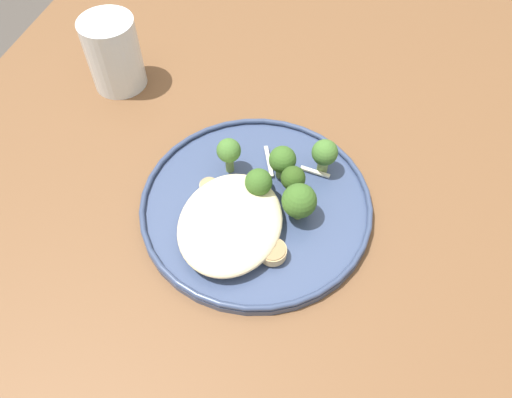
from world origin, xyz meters
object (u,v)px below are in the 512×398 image
(seared_scallop_rear_pale, at_px, (203,243))
(water_glass, at_px, (115,58))
(broccoli_floret_left_leaning, at_px, (229,152))
(broccoli_floret_split_head, at_px, (325,154))
(seared_scallop_right_edge, at_px, (219,215))
(seared_scallop_left_edge, at_px, (273,252))
(broccoli_floret_tall_stalk, at_px, (259,183))
(seared_scallop_large_seared, at_px, (248,235))
(broccoli_floret_front_edge, at_px, (281,160))
(seared_scallop_half_hidden, at_px, (209,188))
(broccoli_floret_center_pile, at_px, (299,201))
(seared_scallop_tilted_round, at_px, (258,184))
(broccoli_floret_small_sprig, at_px, (293,179))
(dinner_plate, at_px, (256,204))

(seared_scallop_rear_pale, bearing_deg, water_glass, -138.03)
(broccoli_floret_left_leaning, bearing_deg, seared_scallop_rear_pale, 3.28)
(broccoli_floret_split_head, bearing_deg, seared_scallop_right_edge, -42.44)
(seared_scallop_left_edge, xyz_separation_m, broccoli_floret_tall_stalk, (-0.07, -0.04, 0.02))
(seared_scallop_large_seared, xyz_separation_m, broccoli_floret_front_edge, (-0.11, 0.01, 0.02))
(broccoli_floret_tall_stalk, height_order, broccoli_floret_front_edge, broccoli_floret_tall_stalk)
(seared_scallop_half_hidden, distance_m, broccoli_floret_center_pile, 0.12)
(broccoli_floret_front_edge, relative_size, water_glass, 0.44)
(seared_scallop_tilted_round, height_order, broccoli_floret_left_leaning, broccoli_floret_left_leaning)
(seared_scallop_large_seared, height_order, broccoli_floret_split_head, broccoli_floret_split_head)
(broccoli_floret_front_edge, relative_size, broccoli_floret_small_sprig, 1.09)
(seared_scallop_left_edge, relative_size, broccoli_floret_left_leaning, 0.60)
(seared_scallop_right_edge, xyz_separation_m, broccoli_floret_left_leaning, (-0.08, -0.01, 0.02))
(seared_scallop_tilted_round, bearing_deg, seared_scallop_rear_pale, -20.90)
(seared_scallop_half_hidden, height_order, seared_scallop_rear_pale, seared_scallop_half_hidden)
(seared_scallop_left_edge, bearing_deg, dinner_plate, -149.72)
(dinner_plate, bearing_deg, broccoli_floret_tall_stalk, 167.18)
(seared_scallop_half_hidden, relative_size, seared_scallop_tilted_round, 0.76)
(seared_scallop_rear_pale, xyz_separation_m, broccoli_floret_left_leaning, (-0.12, -0.01, 0.03))
(broccoli_floret_front_edge, bearing_deg, seared_scallop_half_hidden, -54.52)
(seared_scallop_right_edge, xyz_separation_m, seared_scallop_tilted_round, (-0.06, 0.03, -0.00))
(broccoli_floret_small_sprig, bearing_deg, broccoli_floret_front_edge, -138.02)
(seared_scallop_rear_pale, height_order, seared_scallop_large_seared, same)
(seared_scallop_right_edge, relative_size, broccoli_floret_small_sprig, 0.75)
(dinner_plate, xyz_separation_m, seared_scallop_tilted_round, (-0.02, -0.00, 0.01))
(dinner_plate, xyz_separation_m, broccoli_floret_tall_stalk, (-0.01, 0.00, 0.04))
(broccoli_floret_tall_stalk, height_order, broccoli_floret_small_sprig, broccoli_floret_tall_stalk)
(seared_scallop_large_seared, height_order, broccoli_floret_front_edge, broccoli_floret_front_edge)
(seared_scallop_left_edge, bearing_deg, water_glass, -128.04)
(seared_scallop_half_hidden, distance_m, broccoli_floret_left_leaning, 0.05)
(seared_scallop_right_edge, height_order, broccoli_floret_split_head, broccoli_floret_split_head)
(broccoli_floret_split_head, xyz_separation_m, broccoli_floret_small_sprig, (0.05, -0.03, -0.01))
(broccoli_floret_front_edge, bearing_deg, dinner_plate, -17.71)
(seared_scallop_left_edge, height_order, broccoli_floret_split_head, broccoli_floret_split_head)
(seared_scallop_half_hidden, xyz_separation_m, broccoli_floret_tall_stalk, (-0.01, 0.06, 0.02))
(seared_scallop_half_hidden, relative_size, broccoli_floret_tall_stalk, 0.44)
(broccoli_floret_split_head, distance_m, broccoli_floret_center_pile, 0.08)
(seared_scallop_half_hidden, bearing_deg, seared_scallop_left_edge, 56.58)
(seared_scallop_rear_pale, height_order, broccoli_floret_small_sprig, broccoli_floret_small_sprig)
(seared_scallop_half_hidden, height_order, seared_scallop_left_edge, seared_scallop_half_hidden)
(broccoli_floret_front_edge, bearing_deg, seared_scallop_tilted_round, -31.80)
(seared_scallop_large_seared, bearing_deg, broccoli_floret_left_leaning, -150.98)
(seared_scallop_large_seared, height_order, seared_scallop_tilted_round, seared_scallop_tilted_round)
(dinner_plate, height_order, seared_scallop_half_hidden, seared_scallop_half_hidden)
(seared_scallop_half_hidden, bearing_deg, broccoli_floret_front_edge, 125.48)
(broccoli_floret_small_sprig, height_order, water_glass, water_glass)
(seared_scallop_large_seared, bearing_deg, seared_scallop_rear_pale, -61.66)
(seared_scallop_half_hidden, bearing_deg, dinner_plate, 91.30)
(broccoli_floret_left_leaning, bearing_deg, broccoli_floret_center_pile, 65.23)
(seared_scallop_left_edge, xyz_separation_m, seared_scallop_large_seared, (-0.01, -0.03, -0.00))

